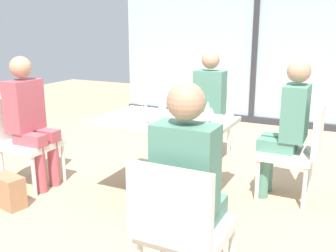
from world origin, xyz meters
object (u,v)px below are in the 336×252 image
handbag_1 (9,191)px  wine_glass_1 (165,111)px  wine_glass_0 (233,103)px  coffee_cup (185,116)px  chair_front_right (181,224)px  chair_near_window (210,117)px  wine_glass_3 (142,100)px  cell_phone_on_table (174,111)px  person_side_end (30,116)px  dining_table_main (163,141)px  person_far_right (287,123)px  wine_glass_5 (212,114)px  person_near_window (208,101)px  wine_glass_2 (146,109)px  wine_glass_4 (162,103)px  person_front_right (189,182)px  chair_far_right (298,147)px  chair_side_end (23,136)px  wine_glass_6 (208,108)px

handbag_1 → wine_glass_1: bearing=35.4°
wine_glass_0 → coffee_cup: (-0.33, -0.31, -0.09)m
chair_front_right → wine_glass_1: 1.23m
chair_near_window → wine_glass_3: size_ratio=4.70×
coffee_cup → cell_phone_on_table: size_ratio=0.62×
chair_near_window → person_side_end: bearing=-128.9°
dining_table_main → person_side_end: size_ratio=0.93×
dining_table_main → wine_glass_1: 0.42m
cell_phone_on_table → wine_glass_3: bearing=-172.7°
chair_near_window → coffee_cup: chair_near_window is taller
person_far_right → wine_glass_5: (-0.48, -0.63, 0.16)m
chair_near_window → person_far_right: 1.25m
person_near_window → wine_glass_2: 1.34m
wine_glass_4 → wine_glass_3: bearing=165.7°
coffee_cup → person_side_end: bearing=-165.5°
chair_near_window → person_far_right: size_ratio=0.69×
chair_near_window → handbag_1: size_ratio=2.90×
person_front_right → person_side_end: 2.13m
person_side_end → cell_phone_on_table: 1.37m
chair_near_window → person_front_right: 2.46m
wine_glass_1 → chair_far_right: bearing=35.9°
person_far_right → wine_glass_1: bearing=-140.8°
person_front_right → wine_glass_2: bearing=130.9°
chair_near_window → person_side_end: person_side_end is taller
chair_side_end → wine_glass_3: size_ratio=4.70×
chair_front_right → coffee_cup: (-0.54, 1.27, 0.28)m
person_far_right → chair_side_end: bearing=-161.0°
chair_side_end → wine_glass_1: bearing=4.0°
person_near_window → wine_glass_2: person_near_window is taller
chair_side_end → dining_table_main: bearing=13.3°
wine_glass_2 → handbag_1: (-1.06, -0.55, -0.72)m
person_front_right → person_near_window: size_ratio=1.00×
wine_glass_4 → cell_phone_on_table: (-0.01, 0.28, -0.13)m
dining_table_main → coffee_cup: 0.31m
chair_side_end → handbag_1: bearing=-61.1°
chair_front_right → person_side_end: bearing=155.5°
chair_side_end → wine_glass_6: size_ratio=4.70×
person_front_right → wine_glass_5: size_ratio=6.81×
chair_far_right → chair_near_window: size_ratio=1.00×
dining_table_main → person_front_right: 1.34m
person_side_end → coffee_cup: size_ratio=14.00×
person_side_end → wine_glass_3: (0.96, 0.46, 0.16)m
person_near_window → chair_side_end: bearing=-133.4°
wine_glass_6 → wine_glass_0: bearing=67.3°
chair_far_right → wine_glass_6: bearing=-148.8°
handbag_1 → wine_glass_2: bearing=38.7°
chair_near_window → person_side_end: 2.00m
person_far_right → coffee_cup: 0.91m
person_far_right → chair_far_right: bearing=0.0°
chair_far_right → handbag_1: (-2.20, -1.25, -0.36)m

